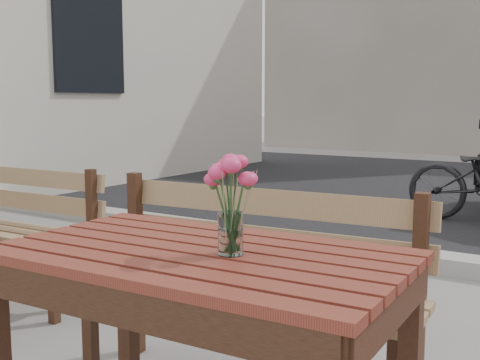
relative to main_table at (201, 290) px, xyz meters
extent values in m
cube|color=black|center=(-5.00, 4.32, 1.58)|extent=(0.06, 1.20, 1.80)
cube|color=#9B9A93|center=(-0.02, 2.82, -0.56)|extent=(30.00, 0.25, 0.12)
cube|color=maroon|center=(0.00, 0.00, 0.11)|extent=(1.24, 0.76, 0.03)
cube|color=black|center=(-0.57, 0.28, -0.27)|extent=(0.06, 0.06, 0.72)
cube|color=#99754F|center=(-0.19, 0.52, -0.17)|extent=(1.45, 0.50, 0.03)
cube|color=#99754F|center=(-0.20, 0.73, 0.06)|extent=(1.42, 0.14, 0.39)
cube|color=black|center=(-0.82, 0.30, -0.39)|extent=(0.05, 0.05, 0.47)
cube|color=black|center=(-0.85, 0.63, -0.19)|extent=(0.05, 0.05, 0.86)
cube|color=black|center=(0.45, 0.73, -0.19)|extent=(0.05, 0.05, 0.86)
cylinder|color=white|center=(0.11, 0.00, 0.18)|extent=(0.07, 0.07, 0.12)
cylinder|color=#2C5C2A|center=(0.11, 0.00, 0.25)|extent=(0.04, 0.04, 0.25)
cube|color=#99754F|center=(-2.10, 0.99, 0.02)|extent=(1.33, 0.08, 0.36)
cube|color=black|center=(-1.48, 0.66, -0.41)|extent=(0.05, 0.05, 0.44)
cube|color=black|center=(-1.49, 0.97, -0.22)|extent=(0.05, 0.05, 0.81)
camera|label=1|loc=(1.05, -1.41, 0.56)|focal=45.00mm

